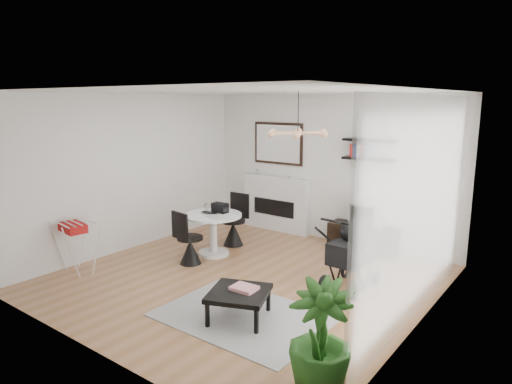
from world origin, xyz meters
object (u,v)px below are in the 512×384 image
Objects in this scene: dining_table at (213,228)px; stroller at (353,255)px; tv_console at (363,238)px; drying_rack at (77,246)px; fireplace at (276,197)px; crt_tv at (367,214)px; coffee_table at (239,294)px; potted_plant at (320,337)px.

stroller is at bearing 3.98° from dining_table.
tv_console is 4.70m from drying_rack.
crt_tv is at bearing -4.12° from fireplace.
dining_table is at bearing -137.59° from tv_console.
crt_tv is 0.47× the size of stroller.
fireplace reaches higher than tv_console.
drying_rack is (-3.08, -3.59, -0.24)m from crt_tv.
fireplace is at bearing 83.09° from drying_rack.
stroller reaches higher than coffee_table.
potted_plant is at bearing -51.22° from fireplace.
drying_rack reaches higher than coffee_table.
fireplace is 2.23× the size of dining_table.
stroller is at bearing -72.79° from crt_tv.
tv_console is at bearing -4.15° from fireplace.
tv_console is 4.17m from potted_plant.
dining_table is at bearing -89.43° from fireplace.
stroller reaches higher than tv_console.
crt_tv is (0.06, -0.00, 0.44)m from tv_console.
tv_console is at bearing 108.76° from potted_plant.
stroller is at bearing 69.71° from coffee_table.
tv_console is 1.69m from stroller.
dining_table is at bearing -172.72° from stroller.
potted_plant reaches higher than dining_table.
crt_tv is at bearing 110.51° from stroller.
crt_tv reaches higher than dining_table.
drying_rack is at bearing -174.62° from coffee_table.
dining_table is 0.91× the size of stroller.
fireplace is 3.04m from stroller.
fireplace is at bearing 128.78° from potted_plant.
tv_console is 0.44m from crt_tv.
coffee_table is (2.93, 0.28, -0.10)m from drying_rack.
drying_rack is 2.94m from coffee_table.
potted_plant is at bearing -71.99° from crt_tv.
dining_table is 2.41m from coffee_table.
fireplace is 4.31× the size of crt_tv.
dining_table is (-1.92, -1.76, 0.25)m from tv_console.
fireplace reaches higher than crt_tv.
drying_rack is at bearing -130.59° from crt_tv.
fireplace is 5.24m from potted_plant.
coffee_table is at bearing 156.60° from potted_plant.
fireplace reaches higher than drying_rack.
coffee_table is (-0.15, -3.32, -0.34)m from crt_tv.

